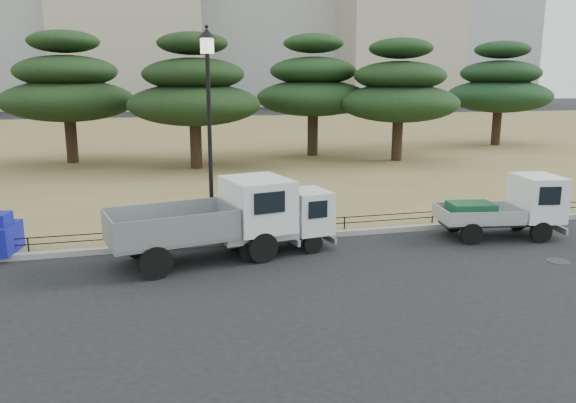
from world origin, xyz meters
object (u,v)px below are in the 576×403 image
object	(u,v)px
truck_kei_front	(284,222)
street_lamp	(209,100)
truck_kei_rear	(508,207)
truck_large	(213,217)

from	to	relation	value
truck_kei_front	street_lamp	world-z (taller)	street_lamp
street_lamp	truck_kei_rear	bearing A→B (deg)	-10.93
truck_kei_front	truck_kei_rear	distance (m)	6.89
truck_large	truck_kei_front	size ratio (longest dim) A/B	1.53
truck_kei_front	street_lamp	distance (m)	3.98
truck_large	truck_kei_rear	bearing A→B (deg)	-12.52
truck_kei_rear	truck_large	bearing A→B (deg)	-171.40
truck_large	street_lamp	distance (m)	3.35
truck_large	truck_kei_rear	distance (m)	8.86
truck_large	street_lamp	xyz separation A→B (m)	(0.16, 1.55, 2.97)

